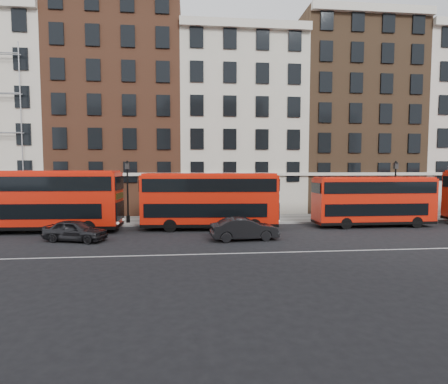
{
  "coord_description": "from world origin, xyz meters",
  "views": [
    {
      "loc": [
        -5.58,
        -21.27,
        4.85
      ],
      "look_at": [
        -2.97,
        5.0,
        3.0
      ],
      "focal_mm": 28.0,
      "sensor_mm": 36.0,
      "label": 1
    }
  ],
  "objects": [
    {
      "name": "ground",
      "position": [
        0.0,
        0.0,
        0.0
      ],
      "size": [
        120.0,
        120.0,
        0.0
      ],
      "primitive_type": "plane",
      "color": "black",
      "rests_on": "ground"
    },
    {
      "name": "pavement",
      "position": [
        0.0,
        10.5,
        0.07
      ],
      "size": [
        80.0,
        5.0,
        0.15
      ],
      "primitive_type": "cube",
      "color": "slate",
      "rests_on": "ground"
    },
    {
      "name": "kerb",
      "position": [
        0.0,
        8.0,
        0.08
      ],
      "size": [
        80.0,
        0.3,
        0.16
      ],
      "primitive_type": "cube",
      "color": "gray",
      "rests_on": "ground"
    },
    {
      "name": "road_centre_line",
      "position": [
        0.0,
        -2.0,
        0.01
      ],
      "size": [
        70.0,
        0.12,
        0.01
      ],
      "primitive_type": "cube",
      "color": "white",
      "rests_on": "ground"
    },
    {
      "name": "building_terrace",
      "position": [
        -0.31,
        17.88,
        10.24
      ],
      "size": [
        64.0,
        11.95,
        22.0
      ],
      "color": "beige",
      "rests_on": "ground"
    },
    {
      "name": "bus_a",
      "position": [
        -16.37,
        5.88,
        2.48
      ],
      "size": [
        11.13,
        3.15,
        4.63
      ],
      "rotation": [
        0.0,
        0.0,
        -0.04
      ],
      "color": "red",
      "rests_on": "ground"
    },
    {
      "name": "bus_b",
      "position": [
        -4.03,
        5.88,
        2.37
      ],
      "size": [
        10.65,
        3.21,
        4.42
      ],
      "rotation": [
        0.0,
        0.0,
        -0.06
      ],
      "color": "red",
      "rests_on": "ground"
    },
    {
      "name": "bus_c",
      "position": [
        9.41,
        5.87,
        2.19
      ],
      "size": [
        9.75,
        2.38,
        4.09
      ],
      "rotation": [
        0.0,
        0.0,
        -0.0
      ],
      "color": "red",
      "rests_on": "ground"
    },
    {
      "name": "car_rear",
      "position": [
        -13.09,
        2.35,
        0.71
      ],
      "size": [
        4.45,
        2.77,
        1.41
      ],
      "primitive_type": "imported",
      "rotation": [
        0.0,
        0.0,
        1.28
      ],
      "color": "#232326",
      "rests_on": "ground"
    },
    {
      "name": "car_front",
      "position": [
        -1.93,
        1.65,
        0.75
      ],
      "size": [
        4.65,
        1.98,
        1.49
      ],
      "primitive_type": "imported",
      "rotation": [
        0.0,
        0.0,
        1.66
      ],
      "color": "black",
      "rests_on": "ground"
    },
    {
      "name": "lamp_post_left",
      "position": [
        -10.82,
        9.04,
        3.08
      ],
      "size": [
        0.44,
        0.44,
        5.33
      ],
      "color": "black",
      "rests_on": "pavement"
    },
    {
      "name": "lamp_post_right",
      "position": [
        13.0,
        8.62,
        3.08
      ],
      "size": [
        0.44,
        0.44,
        5.33
      ],
      "color": "black",
      "rests_on": "pavement"
    },
    {
      "name": "iron_railings",
      "position": [
        0.0,
        12.7,
        0.65
      ],
      "size": [
        6.6,
        0.06,
        1.0
      ],
      "primitive_type": null,
      "color": "black",
      "rests_on": "pavement"
    }
  ]
}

